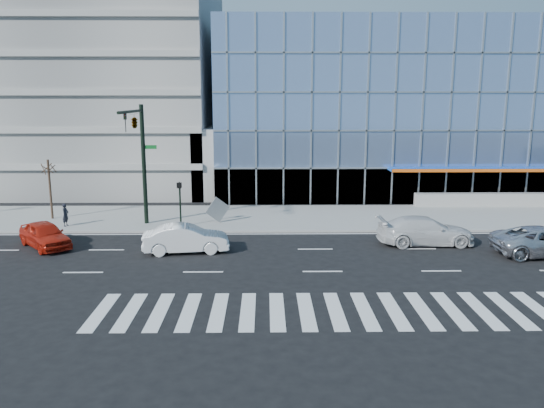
{
  "coord_description": "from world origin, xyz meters",
  "views": [
    {
      "loc": [
        -2.88,
        -29.38,
        8.58
      ],
      "look_at": [
        -2.45,
        3.0,
        2.06
      ],
      "focal_mm": 35.0,
      "sensor_mm": 36.0,
      "label": 1
    }
  ],
  "objects_px": {
    "pedestrian": "(65,215)",
    "ped_signal_post": "(180,197)",
    "traffic_signal": "(137,136)",
    "white_sedan": "(186,239)",
    "red_sedan": "(45,235)",
    "tilted_panel": "(218,210)",
    "white_suv": "(425,231)",
    "street_tree_near": "(48,168)"
  },
  "relations": [
    {
      "from": "pedestrian",
      "to": "white_sedan",
      "type": "bearing_deg",
      "value": -113.51
    },
    {
      "from": "ped_signal_post",
      "to": "white_sedan",
      "type": "bearing_deg",
      "value": -77.97
    },
    {
      "from": "red_sedan",
      "to": "traffic_signal",
      "type": "bearing_deg",
      "value": -2.65
    },
    {
      "from": "traffic_signal",
      "to": "ped_signal_post",
      "type": "distance_m",
      "value": 4.75
    },
    {
      "from": "white_sedan",
      "to": "white_suv",
      "type": "bearing_deg",
      "value": -91.19
    },
    {
      "from": "street_tree_near",
      "to": "pedestrian",
      "type": "bearing_deg",
      "value": -51.47
    },
    {
      "from": "white_suv",
      "to": "red_sedan",
      "type": "xyz_separation_m",
      "value": [
        -22.35,
        -0.36,
        -0.07
      ]
    },
    {
      "from": "street_tree_near",
      "to": "white_sedan",
      "type": "height_order",
      "value": "street_tree_near"
    },
    {
      "from": "ped_signal_post",
      "to": "white_sedan",
      "type": "height_order",
      "value": "ped_signal_post"
    },
    {
      "from": "pedestrian",
      "to": "ped_signal_post",
      "type": "bearing_deg",
      "value": -82.78
    },
    {
      "from": "white_suv",
      "to": "ped_signal_post",
      "type": "bearing_deg",
      "value": 74.39
    },
    {
      "from": "red_sedan",
      "to": "white_suv",
      "type": "bearing_deg",
      "value": -41.63
    },
    {
      "from": "traffic_signal",
      "to": "ped_signal_post",
      "type": "bearing_deg",
      "value": 8.52
    },
    {
      "from": "white_suv",
      "to": "tilted_panel",
      "type": "bearing_deg",
      "value": 67.33
    },
    {
      "from": "white_suv",
      "to": "red_sedan",
      "type": "height_order",
      "value": "white_suv"
    },
    {
      "from": "traffic_signal",
      "to": "tilted_panel",
      "type": "distance_m",
      "value": 7.21
    },
    {
      "from": "white_sedan",
      "to": "red_sedan",
      "type": "distance_m",
      "value": 8.45
    },
    {
      "from": "white_sedan",
      "to": "tilted_panel",
      "type": "bearing_deg",
      "value": -17.66
    },
    {
      "from": "red_sedan",
      "to": "pedestrian",
      "type": "height_order",
      "value": "pedestrian"
    },
    {
      "from": "tilted_panel",
      "to": "white_suv",
      "type": "bearing_deg",
      "value": -50.56
    },
    {
      "from": "ped_signal_post",
      "to": "white_suv",
      "type": "height_order",
      "value": "ped_signal_post"
    },
    {
      "from": "ped_signal_post",
      "to": "red_sedan",
      "type": "xyz_separation_m",
      "value": [
        -7.21,
        -4.32,
        -1.39
      ]
    },
    {
      "from": "street_tree_near",
      "to": "red_sedan",
      "type": "distance_m",
      "value": 7.85
    },
    {
      "from": "traffic_signal",
      "to": "red_sedan",
      "type": "xyz_separation_m",
      "value": [
        -4.72,
        -3.94,
        -5.41
      ]
    },
    {
      "from": "tilted_panel",
      "to": "ped_signal_post",
      "type": "bearing_deg",
      "value": 176.66
    },
    {
      "from": "white_suv",
      "to": "pedestrian",
      "type": "xyz_separation_m",
      "value": [
        -22.83,
        4.26,
        0.09
      ]
    },
    {
      "from": "street_tree_near",
      "to": "red_sedan",
      "type": "bearing_deg",
      "value": -71.62
    },
    {
      "from": "traffic_signal",
      "to": "street_tree_near",
      "type": "bearing_deg",
      "value": 157.29
    },
    {
      "from": "white_suv",
      "to": "red_sedan",
      "type": "bearing_deg",
      "value": 89.98
    },
    {
      "from": "white_sedan",
      "to": "tilted_panel",
      "type": "relative_size",
      "value": 3.68
    },
    {
      "from": "street_tree_near",
      "to": "pedestrian",
      "type": "relative_size",
      "value": 2.77
    },
    {
      "from": "traffic_signal",
      "to": "street_tree_near",
      "type": "distance_m",
      "value": 7.96
    },
    {
      "from": "white_sedan",
      "to": "red_sedan",
      "type": "bearing_deg",
      "value": 75.1
    },
    {
      "from": "white_suv",
      "to": "pedestrian",
      "type": "height_order",
      "value": "pedestrian"
    },
    {
      "from": "white_sedan",
      "to": "red_sedan",
      "type": "height_order",
      "value": "white_sedan"
    },
    {
      "from": "traffic_signal",
      "to": "pedestrian",
      "type": "height_order",
      "value": "traffic_signal"
    },
    {
      "from": "traffic_signal",
      "to": "white_suv",
      "type": "height_order",
      "value": "traffic_signal"
    },
    {
      "from": "ped_signal_post",
      "to": "red_sedan",
      "type": "height_order",
      "value": "ped_signal_post"
    },
    {
      "from": "white_suv",
      "to": "street_tree_near",
      "type": "bearing_deg",
      "value": 74.24
    },
    {
      "from": "red_sedan",
      "to": "ped_signal_post",
      "type": "bearing_deg",
      "value": -11.65
    },
    {
      "from": "street_tree_near",
      "to": "pedestrian",
      "type": "height_order",
      "value": "street_tree_near"
    },
    {
      "from": "red_sedan",
      "to": "tilted_panel",
      "type": "relative_size",
      "value": 3.39
    }
  ]
}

